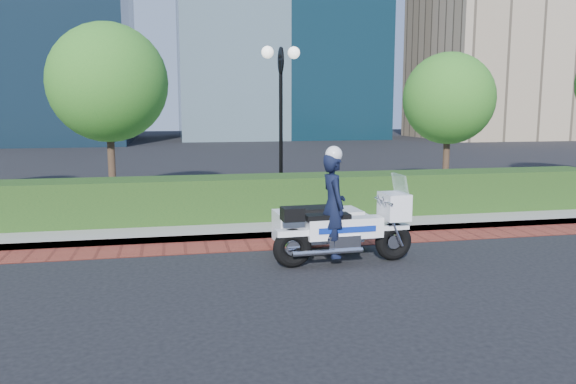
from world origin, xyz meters
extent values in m
plane|color=black|center=(0.00, 0.00, 0.00)|extent=(120.00, 120.00, 0.00)
cube|color=maroon|center=(0.00, 1.50, 0.01)|extent=(60.00, 1.00, 0.01)
cube|color=gray|center=(0.00, 6.00, 0.07)|extent=(60.00, 8.00, 0.15)
cube|color=black|center=(0.00, 3.60, 0.65)|extent=(18.00, 1.20, 1.00)
cylinder|color=black|center=(1.00, 5.20, 0.30)|extent=(0.30, 0.30, 0.30)
cylinder|color=black|center=(1.00, 5.20, 2.15)|extent=(0.10, 0.10, 3.70)
cylinder|color=black|center=(1.00, 5.20, 4.00)|extent=(0.04, 0.70, 0.70)
sphere|color=white|center=(0.65, 5.20, 4.20)|extent=(0.32, 0.32, 0.32)
sphere|color=white|center=(1.35, 5.20, 4.20)|extent=(0.32, 0.32, 0.32)
cylinder|color=#332319|center=(-3.50, 6.50, 1.23)|extent=(0.20, 0.20, 2.17)
sphere|color=#1A6519|center=(-3.50, 6.50, 3.44)|extent=(3.20, 3.20, 3.20)
cylinder|color=#332319|center=(6.50, 6.50, 1.11)|extent=(0.20, 0.20, 1.92)
sphere|color=#1A6519|center=(6.50, 6.50, 3.05)|extent=(2.80, 2.80, 2.80)
torus|color=black|center=(0.14, -0.25, 0.35)|extent=(0.71, 0.25, 0.70)
torus|color=black|center=(2.04, -0.16, 0.35)|extent=(0.71, 0.25, 0.70)
cube|color=white|center=(1.09, -0.20, 0.66)|extent=(1.39, 0.40, 0.36)
cube|color=silver|center=(1.04, -0.21, 0.40)|extent=(0.60, 0.45, 0.30)
cube|color=white|center=(2.04, -0.16, 1.01)|extent=(0.45, 0.60, 0.48)
cube|color=silver|center=(2.15, -0.15, 1.38)|extent=(0.15, 0.54, 0.42)
cube|color=black|center=(0.77, -0.22, 0.87)|extent=(0.81, 0.36, 0.11)
cube|color=black|center=(0.14, -0.25, 0.95)|extent=(0.39, 0.36, 0.23)
cube|color=white|center=(0.83, 0.69, 0.53)|extent=(1.68, 0.82, 0.58)
cube|color=black|center=(0.73, 0.68, 0.85)|extent=(0.77, 0.57, 0.08)
torus|color=black|center=(0.70, 1.19, 0.27)|extent=(0.54, 0.19, 0.53)
imported|color=black|center=(0.88, -0.21, 1.07)|extent=(0.47, 0.69, 1.83)
sphere|color=white|center=(0.88, -0.21, 1.97)|extent=(0.30, 0.30, 0.30)
camera|label=1|loc=(-1.88, -9.55, 2.77)|focal=35.00mm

